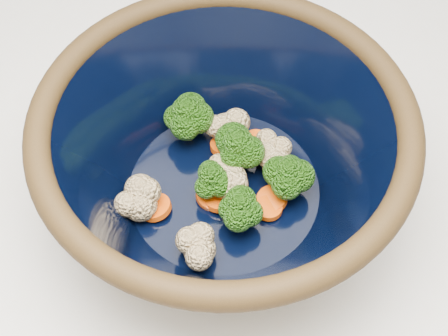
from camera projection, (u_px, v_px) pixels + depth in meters
name	position (u px, v px, depth m)	size (l,w,h in m)	color
counter	(225.00, 307.00, 1.03)	(1.20, 1.20, 0.90)	white
mixing_bowl	(224.00, 159.00, 0.56)	(0.36, 0.36, 0.14)	black
vegetable_pile	(226.00, 166.00, 0.58)	(0.16, 0.17, 0.06)	#608442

